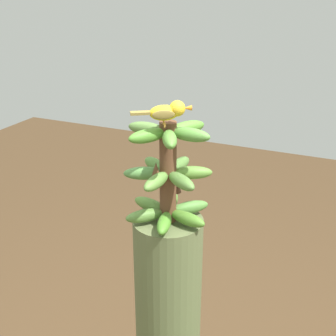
# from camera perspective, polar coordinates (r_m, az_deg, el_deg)

# --- Properties ---
(banana_bunch) EXTENTS (0.29, 0.29, 0.34)m
(banana_bunch) POSITION_cam_1_polar(r_m,az_deg,el_deg) (1.46, -0.01, -0.63)
(banana_bunch) COLOR brown
(banana_bunch) RESTS_ON banana_tree
(perched_bird) EXTENTS (0.16, 0.11, 0.08)m
(perched_bird) POSITION_cam_1_polar(r_m,az_deg,el_deg) (1.35, -0.02, 7.07)
(perched_bird) COLOR #C68933
(perched_bird) RESTS_ON banana_bunch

